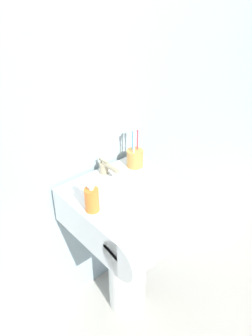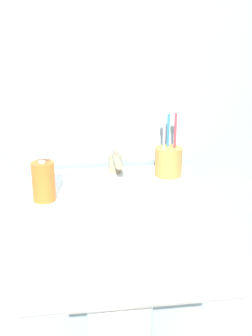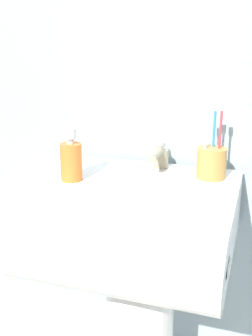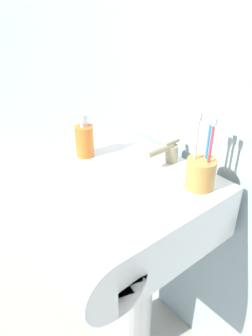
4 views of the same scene
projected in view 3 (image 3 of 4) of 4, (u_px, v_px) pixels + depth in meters
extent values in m
cube|color=#9EB7C1|center=(169.00, 15.00, 1.21)|extent=(5.00, 0.05, 2.40)
cylinder|color=white|center=(140.00, 336.00, 1.24)|extent=(0.19, 0.19, 0.60)
cube|color=white|center=(141.00, 216.00, 1.12)|extent=(0.49, 0.44, 0.17)
cylinder|color=white|center=(112.00, 256.00, 0.92)|extent=(0.49, 0.17, 0.17)
cylinder|color=tan|center=(161.00, 159.00, 1.25)|extent=(0.04, 0.04, 0.05)
cylinder|color=tan|center=(157.00, 154.00, 1.19)|extent=(0.02, 0.10, 0.02)
cube|color=tan|center=(161.00, 146.00, 1.23)|extent=(0.01, 0.06, 0.01)
cylinder|color=#D19347|center=(211.00, 163.00, 1.15)|extent=(0.08, 0.08, 0.08)
cylinder|color=white|center=(206.00, 141.00, 1.13)|extent=(0.01, 0.01, 0.18)
cube|color=white|center=(208.00, 104.00, 1.10)|extent=(0.01, 0.01, 0.02)
cylinder|color=#D83F4C|center=(220.00, 142.00, 1.13)|extent=(0.01, 0.01, 0.17)
cube|color=white|center=(222.00, 107.00, 1.10)|extent=(0.01, 0.01, 0.02)
cylinder|color=#338CD8|center=(213.00, 141.00, 1.15)|extent=(0.01, 0.01, 0.17)
cube|color=white|center=(216.00, 107.00, 1.12)|extent=(0.01, 0.01, 0.02)
cylinder|color=orange|center=(71.00, 162.00, 1.13)|extent=(0.06, 0.06, 0.10)
cylinder|color=silver|center=(70.00, 141.00, 1.11)|extent=(0.02, 0.02, 0.01)
cylinder|color=silver|center=(70.00, 133.00, 1.11)|extent=(0.03, 0.03, 0.03)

